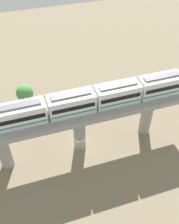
% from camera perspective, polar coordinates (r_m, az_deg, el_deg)
% --- Properties ---
extents(ground_plane, '(120.00, 120.00, 0.00)m').
position_cam_1_polar(ground_plane, '(44.20, -2.06, -7.47)').
color(ground_plane, '#84755B').
extents(viaduct, '(5.20, 35.80, 8.23)m').
position_cam_1_polar(viaduct, '(39.48, -2.28, -1.58)').
color(viaduct, '#999691').
rests_on(viaduct, ground).
extents(train, '(2.64, 27.45, 3.24)m').
position_cam_1_polar(train, '(37.74, 1.17, 2.88)').
color(train, white).
rests_on(train, viaduct).
extents(parked_car_silver, '(2.45, 4.44, 1.76)m').
position_cam_1_polar(parked_car_silver, '(51.82, -4.36, 2.85)').
color(parked_car_silver, '#B2B5BA').
rests_on(parked_car_silver, ground).
extents(parked_car_red, '(2.25, 4.37, 1.76)m').
position_cam_1_polar(parked_car_red, '(50.20, -18.03, -1.20)').
color(parked_car_red, red).
rests_on(parked_car_red, ground).
extents(parked_car_black, '(2.28, 4.38, 1.76)m').
position_cam_1_polar(parked_car_black, '(54.36, 5.15, 5.02)').
color(parked_car_black, black).
rests_on(parked_car_black, ground).
extents(tree_near_viaduct, '(3.12, 3.12, 5.38)m').
position_cam_1_polar(tree_near_viaduct, '(49.64, -13.82, 4.00)').
color(tree_near_viaduct, brown).
rests_on(tree_near_viaduct, ground).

